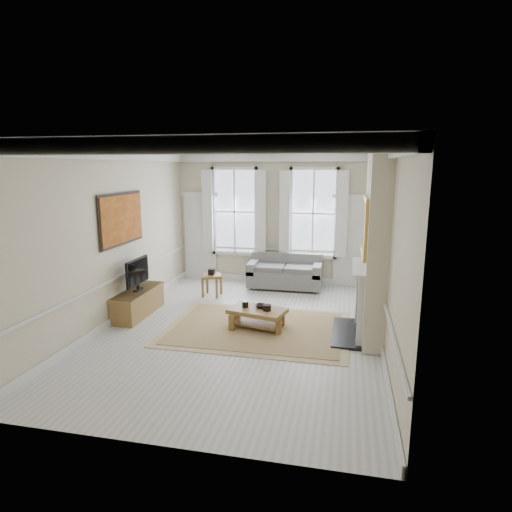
% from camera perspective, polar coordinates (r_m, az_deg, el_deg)
% --- Properties ---
extents(floor, '(7.20, 7.20, 0.00)m').
position_cam_1_polar(floor, '(8.39, -1.96, -9.77)').
color(floor, '#B7B5AD').
rests_on(floor, ground).
extents(ceiling, '(7.20, 7.20, 0.00)m').
position_cam_1_polar(ceiling, '(7.80, -2.14, 14.11)').
color(ceiling, white).
rests_on(ceiling, back_wall).
extents(back_wall, '(5.20, 0.00, 5.20)m').
position_cam_1_polar(back_wall, '(11.41, 2.36, 4.86)').
color(back_wall, beige).
rests_on(back_wall, floor).
extents(left_wall, '(0.00, 7.20, 7.20)m').
position_cam_1_polar(left_wall, '(8.91, -18.50, 2.26)').
color(left_wall, beige).
rests_on(left_wall, floor).
extents(right_wall, '(0.00, 7.20, 7.20)m').
position_cam_1_polar(right_wall, '(7.72, 17.02, 0.94)').
color(right_wall, beige).
rests_on(right_wall, floor).
extents(window_left, '(1.26, 0.20, 2.20)m').
position_cam_1_polar(window_left, '(11.56, -2.84, 5.94)').
color(window_left, '#B2BCC6').
rests_on(window_left, back_wall).
extents(window_right, '(1.26, 0.20, 2.20)m').
position_cam_1_polar(window_right, '(11.21, 7.65, 5.66)').
color(window_right, '#B2BCC6').
rests_on(window_right, back_wall).
extents(door_left, '(0.90, 0.08, 2.30)m').
position_cam_1_polar(door_left, '(11.96, -7.43, 2.43)').
color(door_left, silver).
rests_on(door_left, floor).
extents(door_right, '(0.90, 0.08, 2.30)m').
position_cam_1_polar(door_right, '(11.29, 12.61, 1.68)').
color(door_right, silver).
rests_on(door_right, floor).
extents(painting, '(0.05, 1.66, 1.06)m').
position_cam_1_polar(painting, '(9.10, -17.47, 4.74)').
color(painting, '#BC6C20').
rests_on(painting, left_wall).
extents(chimney_breast, '(0.35, 1.70, 3.38)m').
position_cam_1_polar(chimney_breast, '(7.91, 15.64, 1.27)').
color(chimney_breast, beige).
rests_on(chimney_breast, floor).
extents(hearth, '(0.55, 1.50, 0.05)m').
position_cam_1_polar(hearth, '(8.35, 12.04, -9.97)').
color(hearth, black).
rests_on(hearth, floor).
extents(fireplace, '(0.21, 1.45, 1.33)m').
position_cam_1_polar(fireplace, '(8.12, 13.67, -5.39)').
color(fireplace, silver).
rests_on(fireplace, floor).
extents(mirror, '(0.06, 1.26, 1.06)m').
position_cam_1_polar(mirror, '(7.84, 14.21, 3.85)').
color(mirror, '#B88A32').
rests_on(mirror, chimney_breast).
extents(sofa, '(1.87, 0.91, 0.86)m').
position_cam_1_polar(sofa, '(11.12, 3.92, -2.38)').
color(sofa, slate).
rests_on(sofa, floor).
extents(side_table, '(0.56, 0.56, 0.53)m').
position_cam_1_polar(side_table, '(10.41, -5.91, -3.06)').
color(side_table, brown).
rests_on(side_table, floor).
extents(rug, '(3.50, 2.60, 0.02)m').
position_cam_1_polar(rug, '(8.44, 0.17, -9.56)').
color(rug, '#99794F').
rests_on(rug, floor).
extents(coffee_table, '(1.18, 0.85, 0.40)m').
position_cam_1_polar(coffee_table, '(8.33, 0.17, -7.58)').
color(coffee_table, brown).
rests_on(coffee_table, rug).
extents(ceramic_pot_a, '(0.12, 0.12, 0.12)m').
position_cam_1_polar(ceramic_pot_a, '(8.38, -1.44, -6.44)').
color(ceramic_pot_a, black).
rests_on(ceramic_pot_a, coffee_table).
extents(ceramic_pot_b, '(0.16, 0.16, 0.11)m').
position_cam_1_polar(ceramic_pot_b, '(8.20, 1.48, -6.91)').
color(ceramic_pot_b, black).
rests_on(ceramic_pot_b, coffee_table).
extents(bowl, '(0.28, 0.28, 0.06)m').
position_cam_1_polar(bowl, '(8.38, 0.65, -6.69)').
color(bowl, black).
rests_on(bowl, coffee_table).
extents(tv_stand, '(0.49, 1.51, 0.54)m').
position_cam_1_polar(tv_stand, '(9.43, -15.42, -5.99)').
color(tv_stand, brown).
rests_on(tv_stand, floor).
extents(tv, '(0.08, 0.90, 0.68)m').
position_cam_1_polar(tv, '(9.24, -15.53, -2.08)').
color(tv, black).
rests_on(tv, tv_stand).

